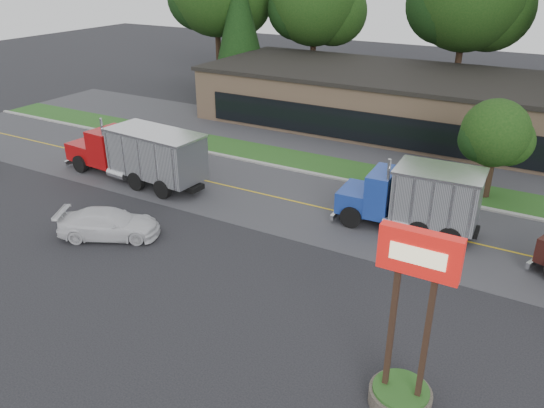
{
  "coord_description": "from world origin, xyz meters",
  "views": [
    {
      "loc": [
        13.08,
        -14.95,
        12.38
      ],
      "look_at": [
        1.91,
        4.76,
        1.8
      ],
      "focal_mm": 35.0,
      "sensor_mm": 36.0,
      "label": 1
    }
  ],
  "objects_px": {
    "bilo_sign": "(406,351)",
    "rally_car": "(109,224)",
    "dump_truck_red": "(140,153)",
    "dump_truck_blue": "(417,197)"
  },
  "relations": [
    {
      "from": "bilo_sign",
      "to": "rally_car",
      "type": "height_order",
      "value": "bilo_sign"
    },
    {
      "from": "dump_truck_red",
      "to": "dump_truck_blue",
      "type": "xyz_separation_m",
      "value": [
        16.09,
        1.84,
        -0.02
      ]
    },
    {
      "from": "bilo_sign",
      "to": "rally_car",
      "type": "distance_m",
      "value": 15.94
    },
    {
      "from": "dump_truck_red",
      "to": "rally_car",
      "type": "height_order",
      "value": "dump_truck_red"
    },
    {
      "from": "rally_car",
      "to": "bilo_sign",
      "type": "bearing_deg",
      "value": -130.32
    },
    {
      "from": "bilo_sign",
      "to": "dump_truck_blue",
      "type": "relative_size",
      "value": 0.86
    },
    {
      "from": "dump_truck_red",
      "to": "dump_truck_blue",
      "type": "relative_size",
      "value": 1.49
    },
    {
      "from": "bilo_sign",
      "to": "dump_truck_blue",
      "type": "distance_m",
      "value": 11.8
    },
    {
      "from": "dump_truck_blue",
      "to": "rally_car",
      "type": "bearing_deg",
      "value": 29.54
    },
    {
      "from": "bilo_sign",
      "to": "dump_truck_red",
      "type": "xyz_separation_m",
      "value": [
        -18.97,
        9.6,
        -0.21
      ]
    }
  ]
}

